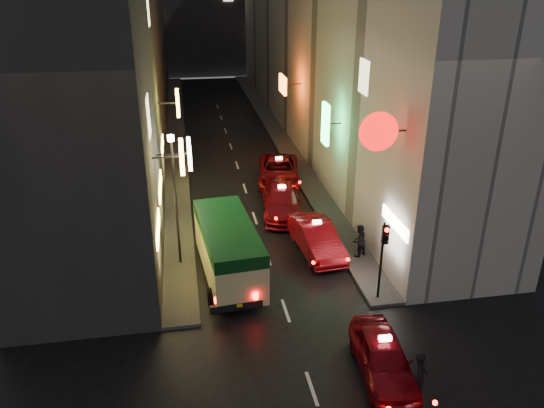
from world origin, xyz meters
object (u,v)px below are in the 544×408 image
pedestrian_crossing (420,372)px  taxi_near (383,355)px  minibus (228,245)px  traffic_light (384,246)px  lamp_post (175,193)px

pedestrian_crossing → taxi_near: bearing=52.5°
minibus → traffic_light: bearing=-26.2°
traffic_light → lamp_post: (-8.20, 4.53, 1.04)m
taxi_near → pedestrian_crossing: bearing=-58.9°
traffic_light → pedestrian_crossing: bearing=-97.3°
minibus → taxi_near: (4.60, -7.17, -0.87)m
minibus → traffic_light: 6.81m
traffic_light → minibus: bearing=153.8°
minibus → pedestrian_crossing: bearing=-57.6°
taxi_near → pedestrian_crossing: size_ratio=2.63×
pedestrian_crossing → lamp_post: bearing=58.3°
lamp_post → traffic_light: bearing=-28.9°
minibus → traffic_light: (6.04, -2.97, 0.99)m
taxi_near → lamp_post: (-6.76, 8.73, 2.89)m
taxi_near → lamp_post: lamp_post is taller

